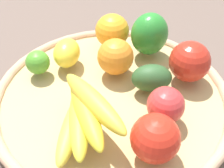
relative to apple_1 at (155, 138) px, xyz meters
The scene contains 12 objects.
ground_plane 0.17m from the apple_1, 26.38° to the right, with size 2.40×2.40×0.00m, color brown.
basket 0.16m from the apple_1, 26.38° to the right, with size 0.46×0.46×0.04m.
apple_1 is the anchor object (origin of this frame).
lemon_0 0.28m from the apple_1, 16.41° to the right, with size 0.07×0.05×0.05m, color yellow.
avocado 0.15m from the apple_1, 54.98° to the right, with size 0.08×0.05×0.05m, color #2B5028.
orange_1 0.21m from the apple_1, 35.24° to the right, with size 0.07×0.07×0.07m, color orange.
lime_0 0.29m from the apple_1, ahead, with size 0.05×0.05×0.05m, color #4F9A2C.
apple_0 0.08m from the apple_1, 70.38° to the right, with size 0.06×0.06×0.06m, color #C53434.
banana_bunch 0.12m from the apple_1, 16.21° to the left, with size 0.17×0.16×0.08m.
bell_pepper 0.27m from the apple_1, 54.30° to the right, with size 0.08×0.07×0.09m, color #2A832D.
apple_2 0.20m from the apple_1, 76.11° to the right, with size 0.08×0.08×0.08m, color red.
orange_0 0.30m from the apple_1, 38.84° to the right, with size 0.08×0.08×0.08m, color orange.
Camera 1 is at (-0.26, 0.32, 0.43)m, focal length 48.45 mm.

